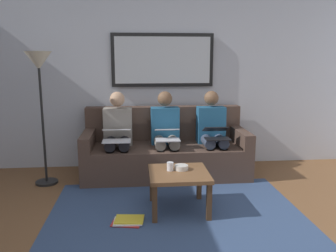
{
  "coord_description": "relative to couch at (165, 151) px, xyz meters",
  "views": [
    {
      "loc": [
        0.4,
        2.52,
        1.58
      ],
      "look_at": [
        0.0,
        -1.7,
        0.75
      ],
      "focal_mm": 37.23,
      "sensor_mm": 36.0,
      "label": 1
    }
  ],
  "objects": [
    {
      "name": "wall_rear",
      "position": [
        0.0,
        -0.48,
        0.99
      ],
      "size": [
        6.0,
        0.12,
        2.6
      ],
      "primitive_type": "cube",
      "color": "#B7BCC6",
      "rests_on": "ground_plane"
    },
    {
      "name": "bowl",
      "position": [
        -0.07,
        1.15,
        0.13
      ],
      "size": [
        0.14,
        0.14,
        0.05
      ],
      "primitive_type": "cylinder",
      "color": "beige",
      "rests_on": "coffee_table"
    },
    {
      "name": "cup",
      "position": [
        0.05,
        1.16,
        0.15
      ],
      "size": [
        0.07,
        0.07,
        0.09
      ],
      "primitive_type": "cylinder",
      "color": "silver",
      "rests_on": "coffee_table"
    },
    {
      "name": "magazine_stack",
      "position": [
        0.49,
        1.47,
        -0.29
      ],
      "size": [
        0.33,
        0.27,
        0.03
      ],
      "color": "red",
      "rests_on": "ground_plane"
    },
    {
      "name": "laptop_black",
      "position": [
        -0.64,
        0.31,
        0.31
      ],
      "size": [
        0.32,
        0.34,
        0.15
      ],
      "color": "black"
    },
    {
      "name": "standing_lamp",
      "position": [
        1.55,
        0.27,
        1.06
      ],
      "size": [
        0.32,
        0.32,
        1.66
      ],
      "color": "black",
      "rests_on": "ground_plane"
    },
    {
      "name": "laptop_white",
      "position": [
        0.64,
        0.31,
        0.32
      ],
      "size": [
        0.35,
        0.36,
        0.15
      ],
      "color": "white"
    },
    {
      "name": "coffee_table",
      "position": [
        -0.04,
        1.22,
        0.05
      ],
      "size": [
        0.62,
        0.62,
        0.42
      ],
      "color": "brown",
      "rests_on": "ground_plane"
    },
    {
      "name": "person_right",
      "position": [
        0.64,
        0.07,
        0.3
      ],
      "size": [
        0.38,
        0.58,
        1.14
      ],
      "color": "gray",
      "rests_on": "couch"
    },
    {
      "name": "laptop_silver",
      "position": [
        0.0,
        0.32,
        0.31
      ],
      "size": [
        0.3,
        0.33,
        0.14
      ],
      "color": "silver"
    },
    {
      "name": "framed_mirror",
      "position": [
        0.0,
        -0.39,
        1.24
      ],
      "size": [
        1.46,
        0.05,
        0.75
      ],
      "color": "black"
    },
    {
      "name": "couch",
      "position": [
        0.0,
        0.0,
        0.0
      ],
      "size": [
        2.2,
        0.9,
        0.9
      ],
      "color": "#4C382D",
      "rests_on": "ground_plane"
    },
    {
      "name": "person_left",
      "position": [
        -0.64,
        0.07,
        0.3
      ],
      "size": [
        0.38,
        0.58,
        1.14
      ],
      "color": "#235B84",
      "rests_on": "couch"
    },
    {
      "name": "person_middle",
      "position": [
        0.0,
        0.07,
        0.3
      ],
      "size": [
        0.38,
        0.58,
        1.14
      ],
      "color": "#235B84",
      "rests_on": "couch"
    },
    {
      "name": "area_rug",
      "position": [
        0.0,
        1.27,
        -0.31
      ],
      "size": [
        2.6,
        1.8,
        0.01
      ],
      "primitive_type": "cube",
      "color": "#33476B",
      "rests_on": "ground_plane"
    }
  ]
}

